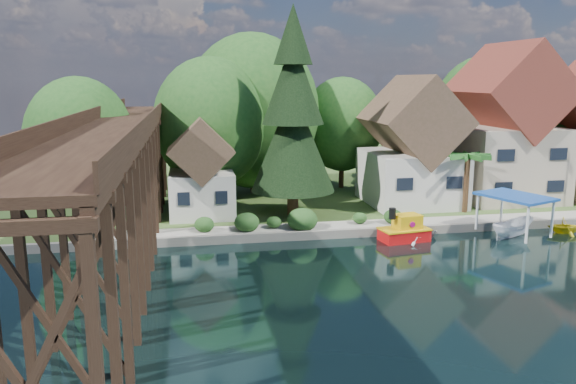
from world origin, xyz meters
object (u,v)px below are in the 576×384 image
Objects in this scene: house_left at (412,150)px; palm_tree at (468,158)px; house_center at (505,133)px; boat_yellow at (565,225)px; tugboat at (405,230)px; boat_white_a at (416,234)px; trestle_bridge at (121,177)px; boat_canopy at (513,219)px; shed at (201,174)px; conifer at (293,117)px.

house_left is 2.16× the size of palm_tree.
house_center is 11.69m from boat_yellow.
house_left is 4.45× the size of boat_yellow.
boat_white_a is (0.87, 0.15, -0.34)m from tugboat.
trestle_bridge is 7.77× the size of boat_canopy.
boat_canopy is (-5.23, -10.50, -5.09)m from house_center.
boat_white_a is (19.72, 1.52, -4.94)m from trestle_bridge.
palm_tree is at bearing 14.53° from trestle_bridge.
shed is (-27.00, -2.00, -2.59)m from house_center.
tugboat is at bearing 83.61° from boat_white_a.
conifer is at bearing -8.76° from shed.
tugboat is 0.65× the size of boat_canopy.
tugboat is (-4.15, -9.45, -4.40)m from house_left.
boat_white_a is 7.15m from boat_canopy.
trestle_bridge is 3.18× the size of house_center.
shed is at bearing 173.10° from palm_tree.
boat_canopy is at bearing -111.49° from boat_white_a.
tugboat is at bearing -142.88° from house_center.
conifer reaches higher than trestle_bridge.
house_center is 3.52× the size of boat_white_a.
boat_canopy is (7.93, -0.55, 0.59)m from tugboat.
tugboat is at bearing -29.86° from shed.
palm_tree is at bearing -52.36° from house_left.
house_left is 11.22m from tugboat.
boat_yellow reaches higher than boat_white_a.
house_center is at bearing 37.12° from tugboat.
palm_tree is 2.06× the size of boat_yellow.
palm_tree is 6.99m from boat_canopy.
conifer reaches higher than boat_canopy.
palm_tree is at bearing -142.18° from house_center.
shed is 21.31m from palm_tree.
palm_tree is (21.13, -2.56, 1.13)m from shed.
house_left reaches higher than palm_tree.
boat_yellow is (8.20, -9.64, -4.49)m from house_left.
house_left is 2.80× the size of boat_white_a.
boat_white_a is at bearing 4.41° from trestle_bridge.
shed is 17.01m from boat_white_a.
house_left is at bearing 127.64° from palm_tree.
palm_tree is 9.99m from tugboat.
boat_white_a is (7.61, -6.71, -7.91)m from conifer.
conifer reaches higher than tugboat.
tugboat is (-7.28, -5.39, -4.21)m from palm_tree.
boat_canopy is at bearing -69.33° from house_left.
tugboat is at bearing 4.18° from trestle_bridge.
boat_yellow is at bearing -94.48° from house_center.
conifer reaches higher than boat_white_a.
palm_tree is at bearing -5.95° from conifer.
tugboat is (-13.15, -9.95, -5.67)m from house_center.
palm_tree is (26.13, 6.77, -0.40)m from trestle_bridge.
palm_tree is at bearing 36.53° from tugboat.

